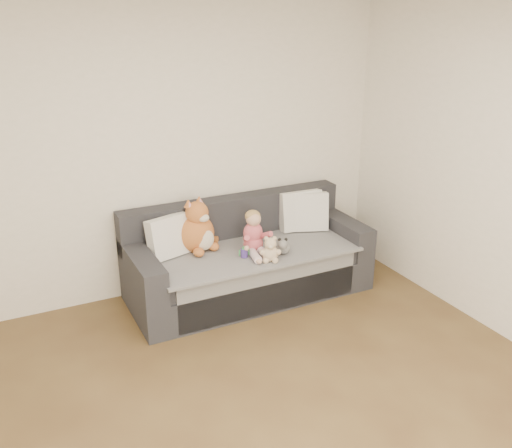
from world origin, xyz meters
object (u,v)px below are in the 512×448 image
Objects in this scene: toddler at (254,235)px; teddy_bear at (270,251)px; sofa at (247,262)px; plush_cat at (197,230)px; sippy_cup at (244,251)px.

teddy_bear is (0.04, -0.23, -0.07)m from toddler.
toddler is 0.25m from teddy_bear.
toddler reaches higher than sofa.
plush_cat reaches higher than teddy_bear.
toddler is 0.52m from plush_cat.
teddy_bear reaches higher than sippy_cup.
plush_cat is 2.21× the size of teddy_bear.
teddy_bear is 0.24m from sippy_cup.
sippy_cup is (-0.13, -0.23, 0.22)m from sofa.
toddler is (-0.00, -0.17, 0.33)m from sofa.
sofa is at bearing 91.58° from toddler.
plush_cat is (-0.44, 0.11, 0.35)m from sofa.
sofa is 0.37m from toddler.
sippy_cup is (0.31, -0.34, -0.13)m from plush_cat.
plush_cat is 4.77× the size of sippy_cup.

